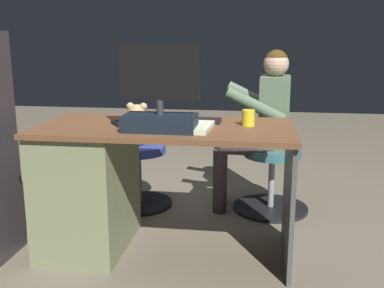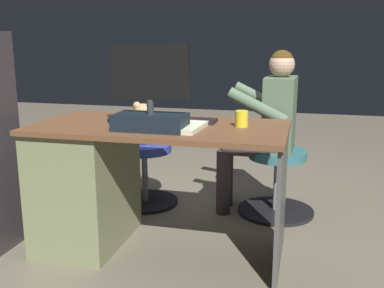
% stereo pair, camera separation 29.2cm
% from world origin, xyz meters
% --- Properties ---
extents(ground_plane, '(10.00, 10.00, 0.00)m').
position_xyz_m(ground_plane, '(0.00, 0.00, 0.00)').
color(ground_plane, '#6E6555').
extents(desk, '(1.41, 0.70, 0.75)m').
position_xyz_m(desk, '(0.37, 0.34, 0.40)').
color(desk, brown).
rests_on(desk, ground_plane).
extents(monitor, '(0.42, 0.20, 0.44)m').
position_xyz_m(monitor, '(0.00, 0.48, 0.88)').
color(monitor, black).
rests_on(monitor, desk).
extents(keyboard, '(0.42, 0.14, 0.02)m').
position_xyz_m(keyboard, '(-0.08, 0.21, 0.76)').
color(keyboard, black).
rests_on(keyboard, desk).
extents(computer_mouse, '(0.06, 0.10, 0.04)m').
position_xyz_m(computer_mouse, '(0.22, 0.23, 0.77)').
color(computer_mouse, '#222F31').
rests_on(computer_mouse, desk).
extents(cup, '(0.07, 0.07, 0.09)m').
position_xyz_m(cup, '(-0.45, 0.28, 0.79)').
color(cup, yellow).
rests_on(cup, desk).
extents(tv_remote, '(0.12, 0.15, 0.02)m').
position_xyz_m(tv_remote, '(0.26, 0.37, 0.76)').
color(tv_remote, black).
rests_on(tv_remote, desk).
extents(notebook_binder, '(0.24, 0.31, 0.02)m').
position_xyz_m(notebook_binder, '(-0.15, 0.42, 0.76)').
color(notebook_binder, beige).
rests_on(notebook_binder, desk).
extents(office_chair_teddy, '(0.49, 0.49, 0.46)m').
position_xyz_m(office_chair_teddy, '(0.36, -0.37, 0.27)').
color(office_chair_teddy, black).
rests_on(office_chair_teddy, ground_plane).
extents(teddy_bear, '(0.22, 0.22, 0.31)m').
position_xyz_m(teddy_bear, '(0.36, -0.38, 0.60)').
color(teddy_bear, tan).
rests_on(teddy_bear, office_chair_teddy).
extents(visitor_chair, '(0.54, 0.54, 0.46)m').
position_xyz_m(visitor_chair, '(-0.61, -0.42, 0.25)').
color(visitor_chair, black).
rests_on(visitor_chair, ground_plane).
extents(person, '(0.53, 0.49, 1.14)m').
position_xyz_m(person, '(-0.53, -0.41, 0.67)').
color(person, '#52684F').
rests_on(person, ground_plane).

